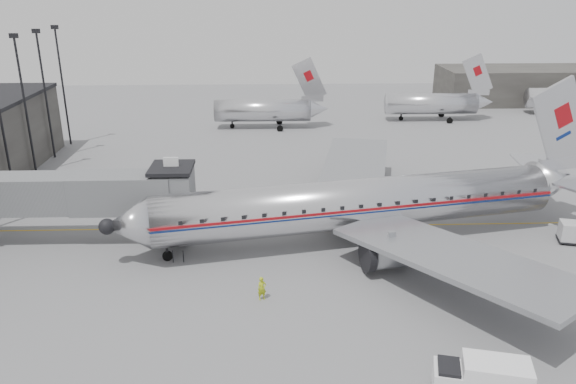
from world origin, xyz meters
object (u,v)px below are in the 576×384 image
(airliner, at_px, (367,203))
(baggage_cart_white, at_px, (574,232))
(ramp_worker, at_px, (262,289))
(service_van, at_px, (483,378))

(airliner, bearing_deg, baggage_cart_white, -15.33)
(baggage_cart_white, bearing_deg, airliner, -169.15)
(airliner, relative_size, ramp_worker, 24.59)
(service_van, distance_m, baggage_cart_white, 22.90)
(baggage_cart_white, xyz_separation_m, ramp_worker, (-25.56, -8.00, -0.10))
(baggage_cart_white, height_order, ramp_worker, baggage_cart_white)
(airliner, distance_m, ramp_worker, 12.76)
(service_van, distance_m, ramp_worker, 15.15)
(service_van, bearing_deg, ramp_worker, 152.95)
(airliner, bearing_deg, service_van, -92.94)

